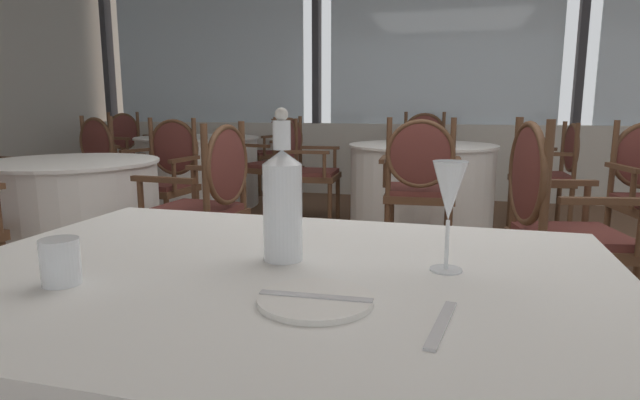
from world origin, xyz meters
TOP-DOWN VIEW (x-y plane):
  - ground_plane at (0.00, 0.00)m, footprint 12.40×12.40m
  - window_wall_far at (0.00, 3.58)m, footprint 9.21×0.14m
  - side_plate at (0.03, -1.75)m, footprint 0.20×0.20m
  - butter_knife at (0.03, -1.75)m, footprint 0.19×0.03m
  - dinner_fork at (0.24, -1.79)m, footprint 0.04×0.18m
  - water_bottle at (-0.10, -1.53)m, footprint 0.08×0.08m
  - wine_glass at (0.23, -1.52)m, footprint 0.07×0.07m
  - water_tumbler at (-0.45, -1.78)m, footprint 0.07×0.07m
  - background_table_0 at (-0.06, 1.99)m, footprint 1.26×1.26m
  - dining_chair_0_0 at (1.00, 2.05)m, footprint 0.49×0.56m
  - dining_chair_0_1 at (-0.12, 3.06)m, footprint 0.56×0.49m
  - dining_chair_0_2 at (-1.11, 1.93)m, footprint 0.49×0.56m
  - dining_chair_0_3 at (0.00, 0.93)m, footprint 0.56×0.49m
  - dining_chair_1_0 at (0.66, -0.10)m, footprint 0.54×0.60m
  - background_table_2 at (-2.45, 2.47)m, footprint 1.30×1.30m
  - dining_chair_2_0 at (-3.49, 2.79)m, footprint 0.57×0.62m
  - dining_chair_2_1 at (-2.77, 1.43)m, footprint 0.62×0.57m
  - dining_chair_2_2 at (-1.42, 2.15)m, footprint 0.57×0.62m
  - dining_chair_2_3 at (-2.14, 3.50)m, footprint 0.62×0.57m
  - background_table_3 at (-2.02, 0.07)m, footprint 1.05×1.05m
  - dining_chair_3_0 at (-1.96, 1.03)m, footprint 0.56×0.50m
  - dining_chair_3_3 at (-1.07, 0.01)m, footprint 0.50×0.56m

SIDE VIEW (x-z plane):
  - ground_plane at x=0.00m, z-range 0.00..0.00m
  - background_table_3 at x=-2.02m, z-range 0.00..0.73m
  - background_table_0 at x=-0.06m, z-range 0.00..0.73m
  - background_table_2 at x=-2.45m, z-range 0.00..0.73m
  - dining_chair_0_2 at x=-1.11m, z-range 0.08..1.02m
  - dining_chair_0_0 at x=1.00m, z-range 0.09..1.01m
  - dining_chair_3_0 at x=-1.96m, z-range 0.07..1.04m
  - dining_chair_2_3 at x=-2.14m, z-range 0.09..1.03m
  - dining_chair_2_1 at x=-2.77m, z-range 0.07..1.05m
  - dining_chair_2_2 at x=-1.42m, z-range 0.09..1.04m
  - dining_chair_3_3 at x=-1.07m, z-range 0.08..1.05m
  - dining_chair_0_1 at x=-0.12m, z-range 0.08..1.07m
  - dining_chair_0_3 at x=0.00m, z-range 0.08..1.07m
  - dining_chair_2_0 at x=-3.49m, z-range 0.09..1.07m
  - dining_chair_1_0 at x=0.66m, z-range 0.08..1.08m
  - dinner_fork at x=0.24m, z-range 0.73..0.74m
  - side_plate at x=0.03m, z-range 0.73..0.74m
  - butter_knife at x=0.03m, z-range 0.74..0.74m
  - water_tumbler at x=-0.45m, z-range 0.73..0.82m
  - water_bottle at x=-0.10m, z-range 0.70..1.02m
  - wine_glass at x=0.23m, z-range 0.78..1.00m
  - window_wall_far at x=0.00m, z-range -0.30..2.65m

